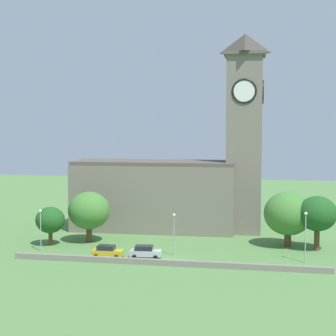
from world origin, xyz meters
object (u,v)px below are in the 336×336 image
Objects in this scene: tree_riverside_west at (288,214)px; tree_riverside_east at (50,220)px; car_silver at (145,252)px; tree_by_tower at (317,214)px; streetlamp_west_mid at (174,227)px; church at (177,179)px; tree_churchyard at (89,211)px; streetlamp_west_end at (41,223)px; car_yellow at (107,251)px; streetlamp_central at (306,229)px.

tree_riverside_east is at bearing -170.67° from tree_riverside_west.
tree_by_tower is at bearing 21.39° from car_silver.
streetlamp_west_mid is at bearing -8.39° from tree_riverside_east.
church is 4.21× the size of tree_churchyard.
streetlamp_west_end is at bearing -168.54° from tree_by_tower.
streetlamp_west_end is (-17.29, -19.90, -4.87)m from church.
tree_riverside_east is at bearing -174.03° from tree_by_tower.
tree_churchyard is (-5.88, 9.32, 4.24)m from car_yellow.
streetlamp_west_end is 1.02× the size of streetlamp_west_mid.
streetlamp_west_end reaches higher than tree_riverside_east.
streetlamp_central is 0.82× the size of tree_riverside_west.
car_yellow is 0.51× the size of tree_riverside_west.
tree_by_tower is (40.66, 8.24, 1.28)m from streetlamp_west_end.
tree_riverside_west reaches higher than car_silver.
church reaches higher than streetlamp_central.
car_silver is (5.41, 0.60, 0.04)m from car_yellow.
church is 5.47× the size of streetlamp_west_end.
tree_riverside_west is (36.42, 9.98, 0.91)m from streetlamp_west_end.
tree_churchyard is at bearing 142.32° from car_silver.
tree_riverside_east is at bearing 162.29° from car_silver.
streetlamp_west_mid is 0.75× the size of tree_by_tower.
streetlamp_west_mid is 16.38m from tree_churchyard.
streetlamp_central is at bearing -1.91° from streetlamp_west_mid.
streetlamp_central reaches higher than car_yellow.
tree_riverside_west reaches higher than streetlamp_west_mid.
car_silver is 26.53m from tree_by_tower.
tree_churchyard is at bearing 156.79° from streetlamp_west_mid.
tree_churchyard reaches higher than streetlamp_central.
car_yellow is at bearing -27.90° from tree_riverside_east.
streetlamp_west_end is at bearing 170.22° from car_yellow.
car_yellow is 0.97× the size of car_silver.
tree_riverside_east is at bearing 152.10° from car_yellow.
streetlamp_central is at bearing 0.56° from streetlamp_west_end.
tree_riverside_west is at bearing 9.33° from tree_riverside_east.
streetlamp_west_mid is at bearing 2.83° from streetlamp_west_end.
tree_churchyard is 0.95× the size of tree_riverside_west.
car_yellow is 0.53× the size of tree_by_tower.
streetlamp_central is 38.82m from tree_riverside_east.
tree_by_tower is (2.16, 7.86, 0.85)m from streetlamp_central.
car_silver is at bearing -148.60° from streetlamp_west_mid.
tree_churchyard is at bearing 122.25° from car_yellow.
tree_riverside_east is at bearing 92.04° from streetlamp_west_end.
tree_by_tower is 1.01× the size of tree_churchyard.
car_yellow is at bearing -106.29° from church.
tree_riverside_east is (-38.65, 3.60, -0.71)m from streetlamp_central.
church is at bearing 152.59° from tree_riverside_west.
tree_riverside_east is at bearing 174.68° from streetlamp_central.
streetlamp_west_mid reaches higher than car_yellow.
streetlamp_west_mid is 20.44m from tree_riverside_east.
car_yellow is (-6.37, -21.79, -8.26)m from church.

